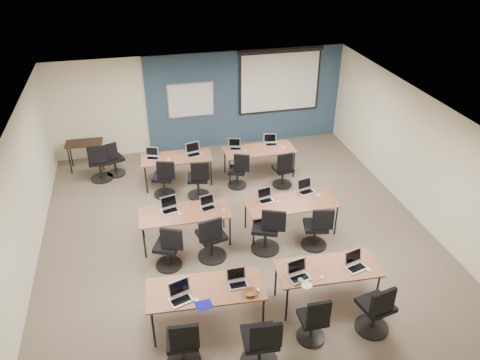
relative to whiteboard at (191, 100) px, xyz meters
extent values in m
cube|color=#6B6354|center=(0.30, -4.43, -1.45)|extent=(8.00, 9.00, 0.02)
cube|color=white|center=(0.30, -4.43, 1.25)|extent=(8.00, 9.00, 0.02)
cube|color=beige|center=(0.30, 0.07, -0.10)|extent=(8.00, 0.04, 2.70)
cube|color=beige|center=(-3.70, -4.43, -0.10)|extent=(0.04, 9.00, 2.70)
cube|color=beige|center=(4.30, -4.43, -0.10)|extent=(0.04, 9.00, 2.70)
cube|color=#3D5977|center=(1.55, 0.04, -0.10)|extent=(5.50, 0.04, 2.70)
cube|color=#B8BABE|center=(0.00, 0.00, 0.00)|extent=(1.28, 0.02, 0.98)
cube|color=white|center=(0.00, -0.01, 0.00)|extent=(1.20, 0.02, 0.90)
cube|color=black|center=(2.50, -0.02, 0.35)|extent=(2.32, 0.03, 1.82)
cube|color=white|center=(2.50, -0.03, 0.31)|extent=(2.20, 0.02, 1.62)
cylinder|color=black|center=(2.50, -0.03, 1.19)|extent=(2.40, 0.10, 0.10)
cube|color=brown|center=(-0.74, -6.47, -0.73)|extent=(1.87, 0.78, 0.03)
cylinder|color=black|center=(-1.62, -6.80, -1.10)|extent=(0.04, 0.04, 0.70)
cylinder|color=black|center=(0.14, -6.80, -1.10)|extent=(0.04, 0.04, 0.70)
cylinder|color=black|center=(-1.62, -6.14, -1.10)|extent=(0.04, 0.04, 0.70)
cylinder|color=black|center=(0.14, -6.14, -1.10)|extent=(0.04, 0.04, 0.70)
cube|color=olive|center=(1.36, -6.45, -0.73)|extent=(1.74, 0.73, 0.03)
cylinder|color=black|center=(0.54, -6.76, -1.10)|extent=(0.04, 0.04, 0.70)
cylinder|color=black|center=(2.17, -6.76, -1.10)|extent=(0.04, 0.04, 0.70)
cylinder|color=black|center=(0.54, -6.15, -1.10)|extent=(0.04, 0.04, 0.70)
cylinder|color=black|center=(2.17, -6.15, -1.10)|extent=(0.04, 0.04, 0.70)
cube|color=#925B29|center=(-0.77, -4.25, -0.73)|extent=(1.82, 0.76, 0.03)
cylinder|color=black|center=(-1.62, -4.57, -1.10)|extent=(0.04, 0.04, 0.70)
cylinder|color=black|center=(0.07, -4.57, -1.10)|extent=(0.04, 0.04, 0.70)
cylinder|color=black|center=(-1.62, -3.93, -1.10)|extent=(0.04, 0.04, 0.70)
cylinder|color=black|center=(0.07, -3.93, -1.10)|extent=(0.04, 0.04, 0.70)
cube|color=#A77046|center=(1.41, -4.39, -0.73)|extent=(1.89, 0.79, 0.03)
cylinder|color=black|center=(0.52, -4.72, -1.10)|extent=(0.04, 0.04, 0.70)
cylinder|color=black|center=(2.29, -4.72, -1.10)|extent=(0.04, 0.04, 0.70)
cylinder|color=black|center=(0.52, -4.05, -1.10)|extent=(0.04, 0.04, 0.70)
cylinder|color=black|center=(2.29, -4.05, -1.10)|extent=(0.04, 0.04, 0.70)
cube|color=brown|center=(-0.65, -1.84, -0.73)|extent=(1.69, 0.70, 0.03)
cylinder|color=black|center=(-1.44, -2.14, -1.10)|extent=(0.04, 0.04, 0.70)
cylinder|color=black|center=(0.13, -2.14, -1.10)|extent=(0.04, 0.04, 0.70)
cylinder|color=black|center=(-1.44, -1.55, -1.10)|extent=(0.04, 0.04, 0.70)
cylinder|color=black|center=(0.13, -1.55, -1.10)|extent=(0.04, 0.04, 0.70)
cube|color=olive|center=(1.41, -1.91, -0.73)|extent=(1.77, 0.74, 0.03)
cylinder|color=black|center=(0.59, -2.22, -1.10)|extent=(0.04, 0.04, 0.70)
cylinder|color=black|center=(2.24, -2.22, -1.10)|extent=(0.04, 0.04, 0.70)
cylinder|color=black|center=(0.59, -1.60, -1.10)|extent=(0.04, 0.04, 0.70)
cylinder|color=black|center=(2.24, -1.60, -1.10)|extent=(0.04, 0.04, 0.70)
cube|color=#ABABAB|center=(-1.15, -6.63, -0.71)|extent=(0.35, 0.25, 0.02)
cube|color=black|center=(-1.15, -6.65, -0.70)|extent=(0.30, 0.15, 0.00)
cube|color=#ABABAB|center=(-1.15, -6.49, -0.58)|extent=(0.35, 0.06, 0.24)
cube|color=black|center=(-1.15, -6.50, -0.58)|extent=(0.31, 0.05, 0.20)
ellipsoid|color=white|center=(-0.92, -6.69, -0.71)|extent=(0.08, 0.11, 0.03)
cylinder|color=black|center=(-1.22, -7.19, -1.22)|extent=(0.06, 0.06, 0.46)
cube|color=black|center=(-1.22, -7.19, -0.95)|extent=(0.46, 0.46, 0.08)
cube|color=black|center=(-1.20, -7.40, -0.67)|extent=(0.42, 0.06, 0.44)
cube|color=silver|center=(-0.22, -6.51, -0.71)|extent=(0.31, 0.23, 0.02)
cube|color=black|center=(-0.22, -6.53, -0.70)|extent=(0.27, 0.13, 0.00)
cube|color=silver|center=(-0.22, -6.39, -0.59)|extent=(0.31, 0.06, 0.22)
cube|color=black|center=(-0.22, -6.39, -0.59)|extent=(0.28, 0.04, 0.18)
ellipsoid|color=white|center=(0.06, -6.70, -0.71)|extent=(0.08, 0.11, 0.03)
cylinder|color=black|center=(-0.11, -7.46, -1.20)|extent=(0.06, 0.06, 0.51)
cube|color=black|center=(-0.11, -7.46, -0.90)|extent=(0.51, 0.51, 0.08)
cube|color=black|center=(-0.09, -7.69, -0.62)|extent=(0.46, 0.06, 0.44)
cube|color=#AFAFAF|center=(0.80, -6.58, -0.71)|extent=(0.34, 0.25, 0.02)
cube|color=black|center=(0.80, -6.60, -0.70)|extent=(0.29, 0.15, 0.00)
cube|color=#AFAFAF|center=(0.80, -6.45, -0.58)|extent=(0.34, 0.06, 0.24)
cube|color=black|center=(0.80, -6.46, -0.58)|extent=(0.30, 0.05, 0.19)
ellipsoid|color=white|center=(1.16, -6.66, -0.71)|extent=(0.07, 0.10, 0.03)
cylinder|color=black|center=(0.82, -7.19, -1.42)|extent=(0.46, 0.46, 0.05)
cylinder|color=black|center=(0.82, -7.19, -1.25)|extent=(0.06, 0.06, 0.41)
cube|color=black|center=(0.82, -7.19, -1.00)|extent=(0.41, 0.41, 0.08)
cube|color=black|center=(0.82, -7.38, -0.72)|extent=(0.37, 0.06, 0.44)
cube|color=silver|center=(1.81, -6.57, -0.71)|extent=(0.34, 0.25, 0.02)
cube|color=black|center=(1.81, -6.59, -0.70)|extent=(0.29, 0.15, 0.00)
cube|color=silver|center=(1.81, -6.44, -0.58)|extent=(0.34, 0.06, 0.24)
cube|color=black|center=(1.81, -6.45, -0.58)|extent=(0.30, 0.05, 0.19)
ellipsoid|color=white|center=(1.99, -6.67, -0.71)|extent=(0.08, 0.11, 0.04)
cylinder|color=black|center=(1.86, -7.24, -1.42)|extent=(0.55, 0.55, 0.05)
cylinder|color=black|center=(1.86, -7.24, -1.21)|extent=(0.06, 0.06, 0.49)
cube|color=black|center=(1.86, -7.24, -0.92)|extent=(0.49, 0.49, 0.08)
cube|color=black|center=(1.82, -7.46, -0.64)|extent=(0.44, 0.06, 0.44)
cube|color=#9E9EAA|center=(-1.06, -4.14, -0.71)|extent=(0.34, 0.25, 0.02)
cube|color=black|center=(-1.06, -4.16, -0.70)|extent=(0.29, 0.15, 0.00)
cube|color=#9E9EAA|center=(-1.06, -4.00, -0.58)|extent=(0.34, 0.06, 0.24)
cube|color=black|center=(-1.06, -4.01, -0.58)|extent=(0.30, 0.04, 0.19)
ellipsoid|color=white|center=(-0.88, -4.29, -0.71)|extent=(0.07, 0.10, 0.04)
cylinder|color=black|center=(-1.21, -4.92, -1.42)|extent=(0.51, 0.51, 0.05)
cylinder|color=black|center=(-1.21, -4.92, -1.23)|extent=(0.06, 0.06, 0.45)
cube|color=black|center=(-1.21, -4.92, -0.96)|extent=(0.45, 0.45, 0.08)
cube|color=black|center=(-1.13, -5.11, -0.68)|extent=(0.41, 0.06, 0.44)
cube|color=#ABABB1|center=(-0.30, -4.22, -0.71)|extent=(0.31, 0.22, 0.02)
cube|color=black|center=(-0.30, -4.24, -0.70)|extent=(0.26, 0.13, 0.00)
cube|color=#ABABB1|center=(-0.30, -4.10, -0.59)|extent=(0.31, 0.06, 0.21)
cube|color=black|center=(-0.30, -4.11, -0.59)|extent=(0.27, 0.04, 0.17)
ellipsoid|color=white|center=(-0.01, -4.37, -0.71)|extent=(0.06, 0.09, 0.03)
cylinder|color=black|center=(-0.35, -4.85, -1.42)|extent=(0.56, 0.56, 0.05)
cylinder|color=black|center=(-0.35, -4.85, -1.20)|extent=(0.06, 0.06, 0.50)
cube|color=black|center=(-0.35, -4.85, -0.91)|extent=(0.50, 0.50, 0.08)
cube|color=black|center=(-0.40, -5.07, -0.63)|extent=(0.45, 0.06, 0.44)
cube|color=silver|center=(0.91, -4.23, -0.71)|extent=(0.31, 0.23, 0.02)
cube|color=black|center=(0.91, -4.25, -0.70)|extent=(0.27, 0.13, 0.00)
cube|color=silver|center=(0.91, -4.11, -0.59)|extent=(0.31, 0.06, 0.22)
cube|color=black|center=(0.91, -4.12, -0.59)|extent=(0.28, 0.04, 0.18)
ellipsoid|color=white|center=(1.15, -4.32, -0.71)|extent=(0.08, 0.10, 0.03)
cylinder|color=black|center=(0.73, -4.86, -1.42)|extent=(0.58, 0.58, 0.05)
cylinder|color=black|center=(0.73, -4.86, -1.20)|extent=(0.06, 0.06, 0.51)
cube|color=black|center=(0.73, -4.86, -0.90)|extent=(0.51, 0.51, 0.08)
cube|color=black|center=(0.82, -5.07, -0.62)|extent=(0.46, 0.06, 0.44)
cube|color=silver|center=(1.84, -4.10, -0.71)|extent=(0.34, 0.25, 0.02)
cube|color=black|center=(1.84, -4.12, -0.70)|extent=(0.29, 0.14, 0.00)
cube|color=silver|center=(1.84, -3.97, -0.58)|extent=(0.34, 0.06, 0.23)
cube|color=black|center=(1.84, -3.98, -0.58)|extent=(0.30, 0.04, 0.19)
ellipsoid|color=white|center=(2.04, -4.28, -0.71)|extent=(0.09, 0.12, 0.04)
cylinder|color=black|center=(1.73, -4.98, -1.42)|extent=(0.52, 0.52, 0.05)
cylinder|color=black|center=(1.73, -4.98, -1.22)|extent=(0.06, 0.06, 0.46)
cube|color=black|center=(1.73, -4.98, -0.95)|extent=(0.46, 0.46, 0.08)
cube|color=black|center=(1.78, -5.19, -0.67)|extent=(0.42, 0.06, 0.44)
cube|color=#BCBCBC|center=(-1.22, -1.78, -0.71)|extent=(0.31, 0.23, 0.02)
cube|color=black|center=(-1.22, -1.80, -0.70)|extent=(0.27, 0.13, 0.00)
cube|color=#BCBCBC|center=(-1.22, -1.66, -0.59)|extent=(0.31, 0.06, 0.22)
cube|color=black|center=(-1.22, -1.67, -0.59)|extent=(0.28, 0.04, 0.18)
ellipsoid|color=white|center=(-0.86, -1.97, -0.71)|extent=(0.09, 0.11, 0.04)
cylinder|color=black|center=(-1.04, -2.32, -1.42)|extent=(0.51, 0.51, 0.05)
cylinder|color=black|center=(-1.04, -2.32, -1.23)|extent=(0.06, 0.06, 0.45)
cube|color=black|center=(-1.04, -2.32, -0.96)|extent=(0.45, 0.45, 0.08)
cube|color=black|center=(-0.98, -2.51, -0.68)|extent=(0.41, 0.06, 0.44)
cube|color=#BCBCC0|center=(-0.23, -1.83, -0.71)|extent=(0.36, 0.26, 0.02)
cube|color=black|center=(-0.23, -1.85, -0.70)|extent=(0.30, 0.15, 0.00)
cube|color=#BCBCC0|center=(-0.23, -1.69, -0.57)|extent=(0.36, 0.07, 0.25)
cube|color=black|center=(-0.23, -1.70, -0.57)|extent=(0.31, 0.05, 0.20)
ellipsoid|color=white|center=(-0.05, -1.86, -0.71)|extent=(0.07, 0.10, 0.03)
cylinder|color=black|center=(-0.26, -2.56, -1.42)|extent=(0.52, 0.52, 0.05)
cylinder|color=black|center=(-0.26, -2.56, -1.22)|extent=(0.06, 0.06, 0.46)
cube|color=black|center=(-0.26, -2.56, -0.95)|extent=(0.46, 0.46, 0.08)
cube|color=black|center=(-0.22, -2.77, -0.67)|extent=(0.42, 0.06, 0.44)
cube|color=silver|center=(0.84, -1.75, -0.71)|extent=(0.30, 0.22, 0.02)
cube|color=black|center=(0.84, -1.77, -0.70)|extent=(0.26, 0.13, 0.00)
cube|color=silver|center=(0.84, -1.63, -0.59)|extent=(0.30, 0.06, 0.21)
cube|color=black|center=(0.84, -1.64, -0.59)|extent=(0.27, 0.04, 0.17)
ellipsoid|color=white|center=(1.03, -1.94, -0.71)|extent=(0.08, 0.12, 0.04)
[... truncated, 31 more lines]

